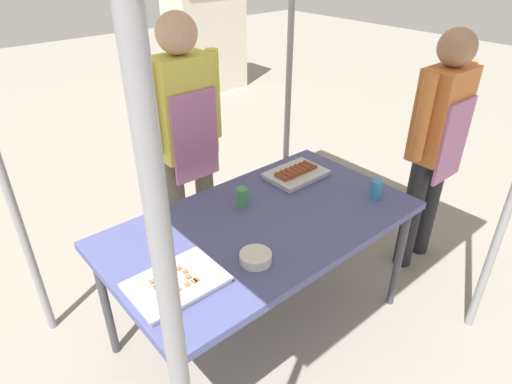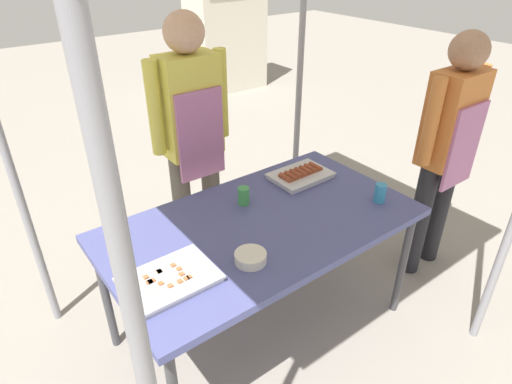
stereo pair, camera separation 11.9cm
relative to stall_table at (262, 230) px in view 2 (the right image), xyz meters
name	(u,v)px [view 2 (the right image)]	position (x,y,z in m)	size (l,w,h in m)	color
ground_plane	(261,325)	(0.00, 0.00, -0.70)	(18.00, 18.00, 0.00)	gray
stall_table	(262,230)	(0.00, 0.00, 0.00)	(1.60, 0.90, 0.75)	#4C518C
tray_grilled_sausages	(301,175)	(0.47, 0.22, 0.07)	(0.35, 0.25, 0.06)	silver
tray_meat_skewers	(169,280)	(-0.59, -0.13, 0.07)	(0.39, 0.28, 0.04)	#ADADB2
condiment_bowl	(251,257)	(-0.23, -0.22, 0.08)	(0.14, 0.14, 0.05)	silver
drink_cup_near_edge	(380,193)	(0.63, -0.23, 0.11)	(0.06, 0.06, 0.11)	#338CBF
drink_cup_by_wok	(244,196)	(0.03, 0.20, 0.10)	(0.06, 0.06, 0.10)	#3F994C
vendor_woman	(192,130)	(0.04, 0.74, 0.30)	(0.52, 0.23, 1.67)	#595147
customer_nearby	(448,142)	(1.25, -0.22, 0.24)	(0.52, 0.23, 1.58)	black
neighbor_stall_left	(226,19)	(2.47, 4.04, 0.29)	(1.05, 0.62, 1.96)	beige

